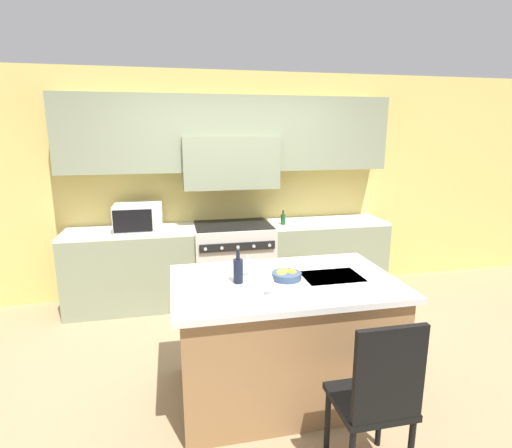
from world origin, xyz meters
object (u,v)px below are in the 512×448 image
island_chair (378,395)px  oil_bottle_on_counter (283,219)px  wine_bottle (238,270)px  wine_glass_near (271,279)px  range_stove (233,262)px  microwave (139,217)px  wine_glass_far (247,261)px  fruit_bowl (286,275)px

island_chair → oil_bottle_on_counter: bearing=85.4°
wine_bottle → wine_glass_near: (0.17, -0.28, 0.02)m
range_stove → oil_bottle_on_counter: 0.79m
microwave → wine_bottle: 2.03m
range_stove → oil_bottle_on_counter: bearing=-5.6°
oil_bottle_on_counter → wine_bottle: bearing=-115.3°
wine_glass_near → wine_glass_far: 0.40m
microwave → wine_bottle: (0.82, -1.86, -0.04)m
wine_bottle → oil_bottle_on_counter: bearing=64.7°
wine_bottle → oil_bottle_on_counter: (0.84, 1.78, -0.04)m
wine_bottle → wine_glass_near: bearing=-58.2°
range_stove → island_chair: bearing=-82.3°
range_stove → oil_bottle_on_counter: oil_bottle_on_counter is taller
wine_glass_near → range_stove: bearing=88.0°
oil_bottle_on_counter → island_chair: bearing=-94.6°
wine_glass_far → fruit_bowl: 0.31m
range_stove → microwave: (-1.06, 0.02, 0.60)m
wine_glass_far → island_chair: bearing=-63.3°
microwave → oil_bottle_on_counter: microwave is taller
microwave → wine_glass_near: bearing=-65.1°
island_chair → fruit_bowl: island_chair is taller
microwave → range_stove: bearing=-1.0°
wine_glass_far → fruit_bowl: wine_glass_far is taller
range_stove → wine_glass_far: (-0.15, -1.72, 0.58)m
microwave → wine_glass_near: microwave is taller
microwave → wine_glass_far: (0.91, -1.74, -0.02)m
range_stove → island_chair: island_chair is taller
island_chair → oil_bottle_on_counter: (0.22, 2.72, 0.41)m
oil_bottle_on_counter → range_stove: bearing=174.4°
island_chair → range_stove: bearing=97.7°
fruit_bowl → oil_bottle_on_counter: 1.84m
microwave → wine_bottle: bearing=-66.2°
microwave → wine_glass_far: size_ratio=3.00×
range_stove → wine_bottle: (-0.24, -1.84, 0.56)m
island_chair → wine_glass_near: size_ratio=5.98×
wine_glass_far → fruit_bowl: size_ratio=0.78×
range_stove → wine_glass_near: wine_glass_near is taller
microwave → island_chair: size_ratio=0.50×
wine_bottle → oil_bottle_on_counter: size_ratio=1.46×
island_chair → oil_bottle_on_counter: 2.76m
microwave → island_chair: microwave is taller
microwave → wine_bottle: size_ratio=2.06×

